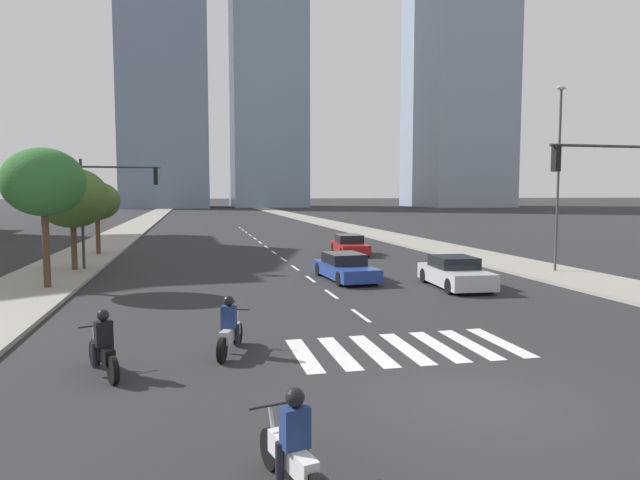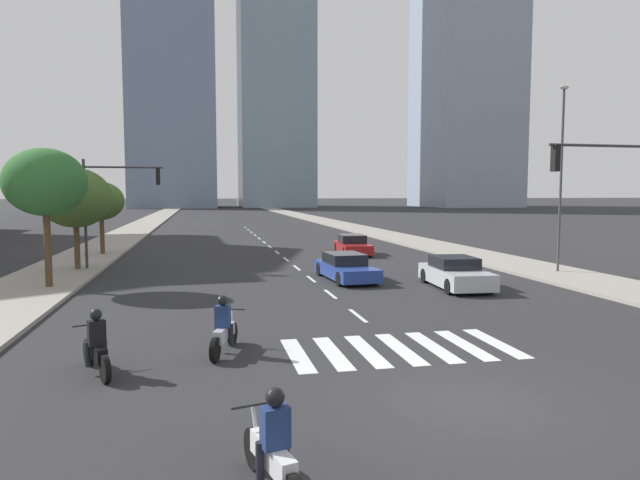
{
  "view_description": "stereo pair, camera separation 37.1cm",
  "coord_description": "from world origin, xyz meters",
  "px_view_note": "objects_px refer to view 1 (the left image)",
  "views": [
    {
      "loc": [
        -5.33,
        -9.54,
        4.02
      ],
      "look_at": [
        0.0,
        13.8,
        2.0
      ],
      "focal_mm": 31.36,
      "sensor_mm": 36.0,
      "label": 1
    },
    {
      "loc": [
        -4.97,
        -9.62,
        4.02
      ],
      "look_at": [
        0.0,
        13.8,
        2.0
      ],
      "focal_mm": 31.36,
      "sensor_mm": 36.0,
      "label": 2
    }
  ],
  "objects_px": {
    "street_tree_second": "(72,198)",
    "street_tree_third": "(97,201)",
    "sedan_silver_0": "(455,273)",
    "street_tree_nearest": "(43,183)",
    "motorcycle_lead": "(293,452)",
    "sedan_blue_1": "(345,268)",
    "motorcycle_third": "(103,349)",
    "traffic_signal_far": "(112,194)",
    "sedan_red_2": "(350,245)",
    "street_lamp_east": "(559,167)",
    "motorcycle_trailing": "(230,331)",
    "traffic_signal_near": "(620,188)"
  },
  "relations": [
    {
      "from": "street_tree_second",
      "to": "street_tree_third",
      "type": "height_order",
      "value": "street_tree_second"
    },
    {
      "from": "sedan_silver_0",
      "to": "street_tree_nearest",
      "type": "relative_size",
      "value": 0.79
    },
    {
      "from": "motorcycle_lead",
      "to": "street_tree_third",
      "type": "distance_m",
      "value": 31.45
    },
    {
      "from": "sedan_blue_1",
      "to": "street_tree_nearest",
      "type": "bearing_deg",
      "value": -93.09
    },
    {
      "from": "motorcycle_third",
      "to": "traffic_signal_far",
      "type": "height_order",
      "value": "traffic_signal_far"
    },
    {
      "from": "sedan_red_2",
      "to": "street_tree_nearest",
      "type": "relative_size",
      "value": 0.84
    },
    {
      "from": "street_lamp_east",
      "to": "street_tree_third",
      "type": "xyz_separation_m",
      "value": [
        -23.52,
        13.17,
        -1.81
      ]
    },
    {
      "from": "motorcycle_trailing",
      "to": "street_tree_third",
      "type": "distance_m",
      "value": 24.8
    },
    {
      "from": "motorcycle_trailing",
      "to": "traffic_signal_near",
      "type": "xyz_separation_m",
      "value": [
        13.89,
        3.06,
        3.62
      ]
    },
    {
      "from": "street_lamp_east",
      "to": "street_tree_nearest",
      "type": "bearing_deg",
      "value": 179.29
    },
    {
      "from": "motorcycle_lead",
      "to": "street_tree_second",
      "type": "height_order",
      "value": "street_tree_second"
    },
    {
      "from": "motorcycle_lead",
      "to": "traffic_signal_far",
      "type": "height_order",
      "value": "traffic_signal_far"
    },
    {
      "from": "motorcycle_trailing",
      "to": "sedan_red_2",
      "type": "distance_m",
      "value": 23.21
    },
    {
      "from": "street_tree_third",
      "to": "street_lamp_east",
      "type": "bearing_deg",
      "value": -29.26
    },
    {
      "from": "motorcycle_trailing",
      "to": "sedan_blue_1",
      "type": "bearing_deg",
      "value": -10.26
    },
    {
      "from": "traffic_signal_near",
      "to": "motorcycle_third",
      "type": "bearing_deg",
      "value": 13.79
    },
    {
      "from": "traffic_signal_far",
      "to": "street_tree_second",
      "type": "bearing_deg",
      "value": -172.52
    },
    {
      "from": "traffic_signal_far",
      "to": "street_tree_second",
      "type": "relative_size",
      "value": 1.09
    },
    {
      "from": "traffic_signal_far",
      "to": "sedan_silver_0",
      "type": "bearing_deg",
      "value": -30.26
    },
    {
      "from": "sedan_blue_1",
      "to": "street_tree_third",
      "type": "height_order",
      "value": "street_tree_third"
    },
    {
      "from": "traffic_signal_far",
      "to": "street_lamp_east",
      "type": "xyz_separation_m",
      "value": [
        21.66,
        -6.02,
        1.33
      ]
    },
    {
      "from": "sedan_red_2",
      "to": "traffic_signal_far",
      "type": "distance_m",
      "value": 15.22
    },
    {
      "from": "street_lamp_east",
      "to": "sedan_silver_0",
      "type": "bearing_deg",
      "value": -158.49
    },
    {
      "from": "sedan_silver_0",
      "to": "street_tree_third",
      "type": "distance_m",
      "value": 23.24
    },
    {
      "from": "sedan_silver_0",
      "to": "street_lamp_east",
      "type": "relative_size",
      "value": 0.49
    },
    {
      "from": "motorcycle_lead",
      "to": "traffic_signal_near",
      "type": "bearing_deg",
      "value": -67.86
    },
    {
      "from": "street_tree_second",
      "to": "street_tree_third",
      "type": "bearing_deg",
      "value": 90.0
    },
    {
      "from": "motorcycle_trailing",
      "to": "street_tree_nearest",
      "type": "relative_size",
      "value": 0.36
    },
    {
      "from": "sedan_blue_1",
      "to": "sedan_red_2",
      "type": "xyz_separation_m",
      "value": [
        3.17,
        10.38,
        0.02
      ]
    },
    {
      "from": "traffic_signal_near",
      "to": "sedan_blue_1",
      "type": "bearing_deg",
      "value": -44.96
    },
    {
      "from": "sedan_red_2",
      "to": "street_tree_second",
      "type": "bearing_deg",
      "value": -68.11
    },
    {
      "from": "motorcycle_third",
      "to": "street_tree_nearest",
      "type": "relative_size",
      "value": 0.35
    },
    {
      "from": "motorcycle_trailing",
      "to": "street_lamp_east",
      "type": "bearing_deg",
      "value": -39.43
    },
    {
      "from": "motorcycle_lead",
      "to": "street_tree_third",
      "type": "bearing_deg",
      "value": -0.88
    },
    {
      "from": "motorcycle_third",
      "to": "street_tree_nearest",
      "type": "bearing_deg",
      "value": -4.69
    },
    {
      "from": "street_tree_third",
      "to": "sedan_blue_1",
      "type": "bearing_deg",
      "value": -45.04
    },
    {
      "from": "motorcycle_trailing",
      "to": "sedan_blue_1",
      "type": "distance_m",
      "value": 12.47
    },
    {
      "from": "street_tree_nearest",
      "to": "street_tree_second",
      "type": "relative_size",
      "value": 1.11
    },
    {
      "from": "sedan_silver_0",
      "to": "traffic_signal_far",
      "type": "bearing_deg",
      "value": -116.38
    },
    {
      "from": "traffic_signal_far",
      "to": "street_tree_third",
      "type": "relative_size",
      "value": 1.22
    },
    {
      "from": "motorcycle_trailing",
      "to": "street_tree_third",
      "type": "bearing_deg",
      "value": 34.39
    },
    {
      "from": "sedan_red_2",
      "to": "traffic_signal_near",
      "type": "xyz_separation_m",
      "value": [
        4.71,
        -18.26,
        3.62
      ]
    },
    {
      "from": "sedan_blue_1",
      "to": "street_tree_third",
      "type": "distance_m",
      "value": 18.26
    },
    {
      "from": "traffic_signal_near",
      "to": "street_tree_nearest",
      "type": "height_order",
      "value": "traffic_signal_near"
    },
    {
      "from": "motorcycle_trailing",
      "to": "motorcycle_third",
      "type": "xyz_separation_m",
      "value": [
        -2.84,
        -1.05,
        0.0
      ]
    },
    {
      "from": "motorcycle_third",
      "to": "street_tree_nearest",
      "type": "xyz_separation_m",
      "value": [
        -3.9,
        11.85,
        3.86
      ]
    },
    {
      "from": "sedan_silver_0",
      "to": "sedan_red_2",
      "type": "bearing_deg",
      "value": -172.55
    },
    {
      "from": "sedan_silver_0",
      "to": "sedan_blue_1",
      "type": "bearing_deg",
      "value": -123.69
    },
    {
      "from": "motorcycle_lead",
      "to": "motorcycle_trailing",
      "type": "xyz_separation_m",
      "value": [
        -0.38,
        6.81,
        -0.0
      ]
    },
    {
      "from": "motorcycle_third",
      "to": "sedan_red_2",
      "type": "bearing_deg",
      "value": -51.13
    }
  ]
}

